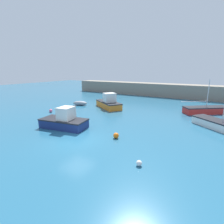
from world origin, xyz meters
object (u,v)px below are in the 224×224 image
Objects in this scene: sailboat_twin_hulled at (206,110)px; mooring_buoy_orange at (116,136)px; sailboat_tall_mast at (222,125)px; dinghy_near_pier at (80,103)px; motorboat_grey_hull at (64,121)px; motorboat_with_cabin at (109,103)px; mooring_buoy_white at (139,163)px; mooring_buoy_pink at (51,111)px.

mooring_buoy_orange is (-5.92, -13.87, -0.23)m from sailboat_twin_hulled.
dinghy_near_pier is at bearing 31.89° from sailboat_tall_mast.
motorboat_grey_hull is at bearing -168.11° from sailboat_twin_hulled.
motorboat_grey_hull is (6.29, -9.42, 0.36)m from dinghy_near_pier.
sailboat_tall_mast reaches higher than motorboat_grey_hull.
motorboat_with_cabin is 11.45× the size of mooring_buoy_orange.
dinghy_near_pier is at bearing 42.79° from motorboat_with_cabin.
dinghy_near_pier reaches higher than mooring_buoy_white.
motorboat_with_cabin is 8.47m from mooring_buoy_pink.
motorboat_grey_hull is at bearing 163.34° from mooring_buoy_white.
motorboat_grey_hull is at bearing 66.38° from sailboat_tall_mast.
sailboat_twin_hulled is 1.03× the size of motorboat_with_cabin.
motorboat_with_cabin reaches higher than dinghy_near_pier.
motorboat_with_cabin is (-12.99, -3.93, 0.29)m from sailboat_twin_hulled.
dinghy_near_pier reaches higher than mooring_buoy_orange.
motorboat_with_cabin is 12.21m from mooring_buoy_orange.
motorboat_grey_hull is (-11.76, -14.18, 0.24)m from sailboat_twin_hulled.
mooring_buoy_pink is (-6.57, 3.71, -0.49)m from motorboat_grey_hull.
sailboat_twin_hulled is 1.16× the size of motorboat_grey_hull.
motorboat_with_cabin reaches higher than motorboat_grey_hull.
sailboat_twin_hulled reaches higher than dinghy_near_pier.
motorboat_grey_hull is at bearing 130.24° from motorboat_with_cabin.
mooring_buoy_orange reaches higher than mooring_buoy_pink.
motorboat_with_cabin is at bearing 158.37° from sailboat_twin_hulled.
mooring_buoy_white is (3.43, -3.09, -0.06)m from mooring_buoy_orange.
sailboat_twin_hulled is at bearing 66.90° from mooring_buoy_orange.
motorboat_with_cabin is 16.75m from mooring_buoy_white.
mooring_buoy_orange is 1.34× the size of mooring_buoy_white.
mooring_buoy_orange is at bearing 80.47° from sailboat_tall_mast.
sailboat_twin_hulled reaches higher than motorboat_grey_hull.
motorboat_grey_hull is 11.45× the size of mooring_buoy_pink.
dinghy_near_pier is 19.77m from mooring_buoy_white.
sailboat_tall_mast reaches higher than sailboat_twin_hulled.
mooring_buoy_pink is at bearing 48.07° from sailboat_tall_mast.
mooring_buoy_orange is at bearing -15.30° from mooring_buoy_pink.
sailboat_tall_mast is 1.28× the size of sailboat_twin_hulled.
sailboat_twin_hulled is 15.08m from mooring_buoy_orange.
motorboat_with_cabin is at bearing -12.40° from dinghy_near_pier.
motorboat_grey_hull is 10.25× the size of mooring_buoy_orange.
mooring_buoy_pink is at bearing -114.60° from dinghy_near_pier.
mooring_buoy_pink is 17.11m from mooring_buoy_white.
dinghy_near_pier reaches higher than mooring_buoy_pink.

